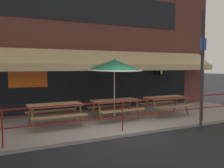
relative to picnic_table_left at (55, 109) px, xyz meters
The scene contains 9 objects.
ground_plane 2.65m from the picnic_table_left, 48.22° to the right, with size 120.00×120.00×0.00m, color black.
patio_deck 1.83m from the picnic_table_left, ahead, with size 15.00×4.00×0.10m, color gray.
restaurant_building 3.93m from the picnic_table_left, 53.67° to the left, with size 15.00×1.60×6.81m.
patio_railing 2.34m from the picnic_table_left, 43.32° to the right, with size 13.84×0.04×0.97m.
picnic_table_left is the anchor object (origin of this frame).
picnic_table_centre 2.33m from the picnic_table_left, ahead, with size 1.80×1.42×0.76m.
picnic_table_right 4.66m from the picnic_table_left, ahead, with size 1.80×1.42×0.76m.
patio_umbrella_centre 2.76m from the picnic_table_left, ahead, with size 2.14×2.14×2.38m.
street_sign_pole 5.06m from the picnic_table_left, 28.90° to the right, with size 0.28×0.09×3.97m.
Camera 1 is at (-3.80, -6.40, 2.12)m, focal length 40.00 mm.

